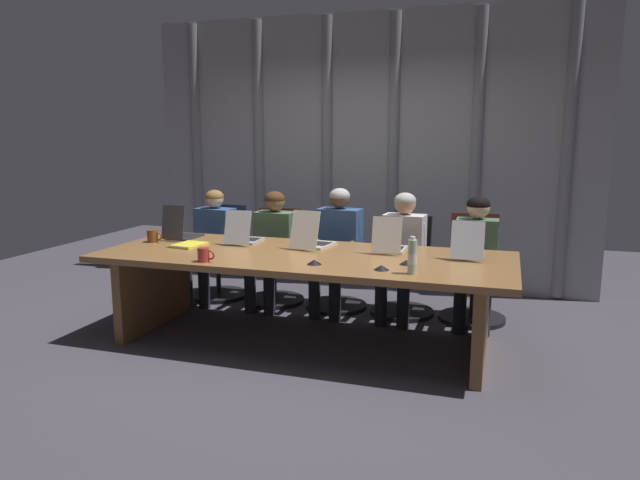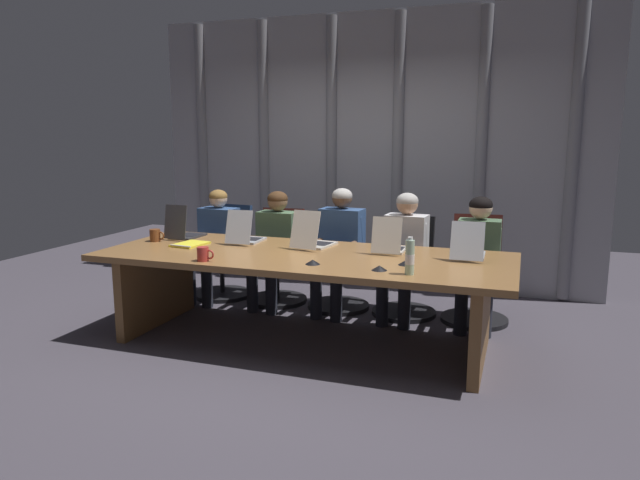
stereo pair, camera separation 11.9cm
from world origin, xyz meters
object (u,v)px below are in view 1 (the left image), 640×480
laptop_left_mid (244,236)px  person_left_mid (272,241)px  coffee_mug_near (204,255)px  laptop_right_end (468,250)px  water_bottle_primary (412,257)px  office_chair_left_mid (275,267)px  office_chair_right_end (473,281)px  laptop_center (313,240)px  laptop_right_mid (389,245)px  laptop_left_end (181,232)px  conference_mic_right_side (314,262)px  conference_mic_middle (407,262)px  office_chair_center (337,273)px  spiral_notepad (188,245)px  office_chair_left_end (221,263)px  person_left_end (211,239)px  person_right_end (476,253)px  office_chair_right_mid (404,277)px  person_right_mid (402,248)px  conference_mic_left_side (381,268)px  person_center (336,243)px  coffee_mug_far (153,236)px

laptop_left_mid → person_left_mid: size_ratio=0.36×
person_left_mid → coffee_mug_near: bearing=3.1°
laptop_right_end → water_bottle_primary: 0.77m
coffee_mug_near → office_chair_left_mid: bearing=92.4°
laptop_right_end → office_chair_right_end: size_ratio=0.45×
laptop_center → laptop_right_mid: laptop_center is taller
laptop_left_end → person_left_mid: 0.89m
laptop_left_mid → conference_mic_right_side: laptop_left_mid is taller
office_chair_left_mid → conference_mic_middle: 1.97m
office_chair_center → spiral_notepad: office_chair_center is taller
laptop_center → person_left_mid: size_ratio=0.41×
water_bottle_primary → conference_mic_right_side: (-0.73, 0.08, -0.10)m
office_chair_left_end → person_left_end: size_ratio=0.84×
person_left_end → person_right_end: 2.60m
conference_mic_right_side → spiral_notepad: bearing=164.3°
person_right_end → office_chair_right_mid: bearing=-104.4°
person_right_end → spiral_notepad: 2.50m
office_chair_right_end → person_right_mid: person_right_mid is taller
laptop_center → person_right_mid: person_right_mid is taller
conference_mic_right_side → conference_mic_left_side: bearing=-2.9°
laptop_left_end → laptop_left_mid: 0.63m
person_right_end → person_center: bearing=-91.1°
laptop_left_mid → laptop_right_end: size_ratio=0.95×
office_chair_right_mid → office_chair_left_mid: bearing=-87.1°
laptop_right_mid → office_chair_right_end: laptop_right_mid is taller
office_chair_left_mid → coffee_mug_far: bearing=-43.4°
person_right_end → water_bottle_primary: 1.37m
person_left_end → spiral_notepad: bearing=22.1°
person_right_end → conference_mic_middle: person_right_end is taller
laptop_left_mid → person_right_mid: (1.29, 0.60, -0.14)m
conference_mic_middle → spiral_notepad: conference_mic_middle is taller
person_left_end → person_center: size_ratio=0.95×
laptop_left_end → person_right_mid: (1.91, 0.60, -0.14)m
coffee_mug_far → office_chair_left_mid: bearing=52.1°
office_chair_left_mid → laptop_right_mid: bearing=54.6°
coffee_mug_far → office_chair_right_mid: bearing=25.2°
person_left_end → water_bottle_primary: (2.24, -1.30, 0.22)m
person_center → conference_mic_middle: size_ratio=10.70×
person_right_end → spiral_notepad: (-2.34, -0.88, 0.09)m
person_center → office_chair_left_end: bearing=-92.2°
office_chair_center → office_chair_right_mid: bearing=82.3°
laptop_center → office_chair_left_mid: bearing=48.3°
laptop_right_mid → person_left_mid: size_ratio=0.34×
water_bottle_primary → coffee_mug_far: (-2.37, 0.49, -0.06)m
water_bottle_primary → person_right_mid: bearing=102.9°
conference_mic_middle → conference_mic_right_side: same height
laptop_right_mid → laptop_right_end: bearing=-92.3°
conference_mic_right_side → office_chair_right_mid: bearing=72.8°
office_chair_right_mid → person_left_end: (-1.94, -0.16, 0.29)m
office_chair_center → conference_mic_right_side: office_chair_center is taller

